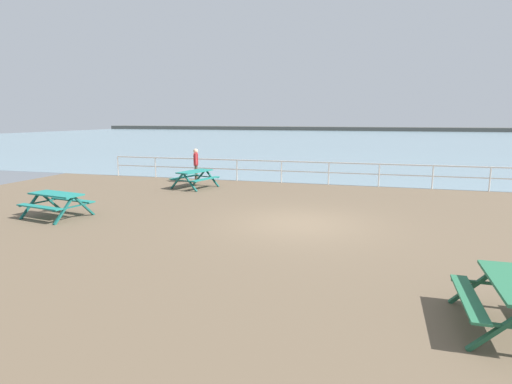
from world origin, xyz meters
TOP-DOWN VIEW (x-y plane):
  - ground_plane at (0.00, 0.00)m, footprint 30.00×24.00m
  - sea_band at (0.00, 52.75)m, footprint 142.00×90.00m
  - distant_shoreline at (0.00, 95.75)m, footprint 142.00×6.00m
  - seaward_railing at (-0.00, 7.75)m, footprint 23.07×0.07m
  - picnic_table_near_left at (-7.64, -1.32)m, footprint 2.04×1.82m
  - picnic_table_near_right at (-5.75, 5.16)m, footprint 1.94×2.14m
  - visitor at (-6.37, 6.71)m, footprint 0.33×0.50m

SIDE VIEW (x-z plane):
  - ground_plane at x=0.00m, z-range -0.20..0.00m
  - sea_band at x=0.00m, z-range 0.00..0.00m
  - distant_shoreline at x=0.00m, z-range -0.90..0.90m
  - picnic_table_near_left at x=-7.64m, z-range 0.19..0.98m
  - picnic_table_near_right at x=-5.75m, z-range 0.19..0.98m
  - seaward_railing at x=0.00m, z-range 0.22..1.30m
  - visitor at x=-6.37m, z-range 0.12..1.78m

